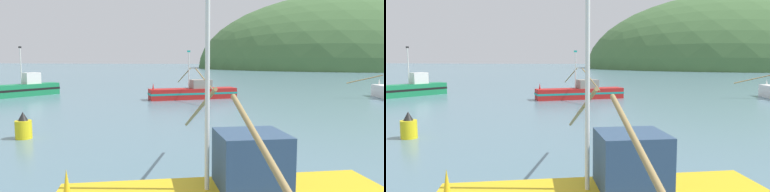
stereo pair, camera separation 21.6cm
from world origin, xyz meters
The scene contains 4 objects.
hill_mid_left centered at (46.46, 176.62, 0.00)m, with size 141.66×113.33×69.27m, color #47703D.
fishing_boat_red centered at (-0.66, 36.27, 0.74)m, with size 9.72×11.55×5.40m.
fishing_boat_green centered at (-21.14, 35.41, 0.91)m, with size 5.11×8.01×5.95m.
channel_buoy centered at (-6.33, 14.87, 0.63)m, with size 0.89×0.89×1.53m.
Camera 2 is at (7.00, -2.47, 4.49)m, focal length 33.07 mm.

